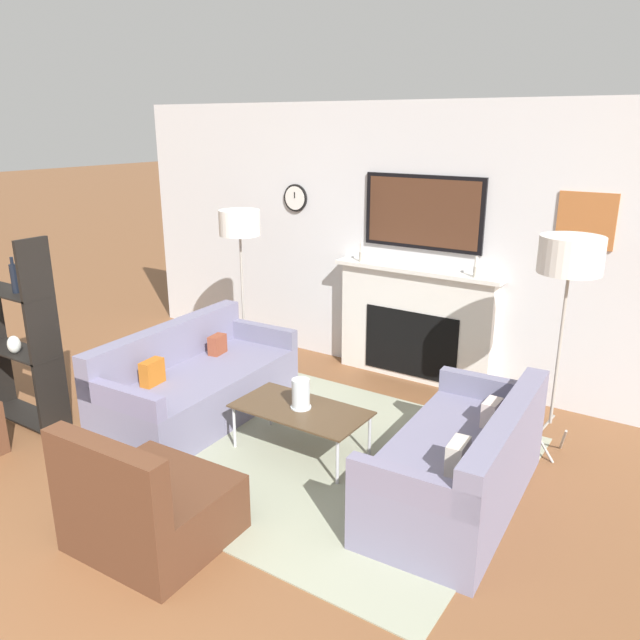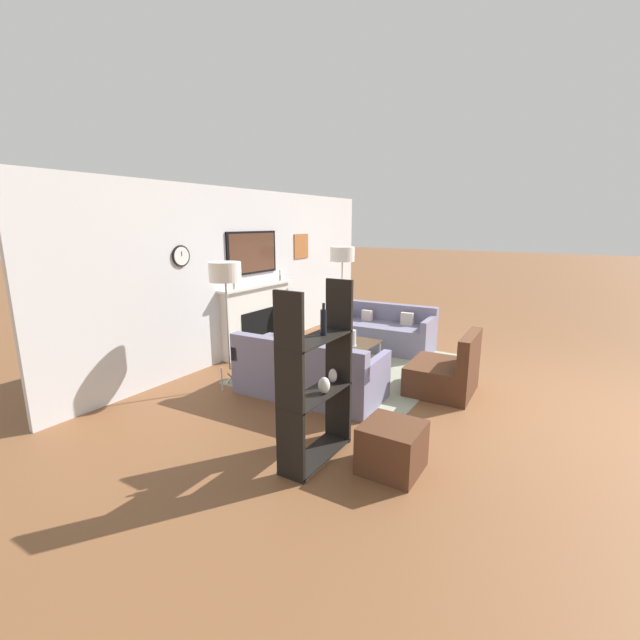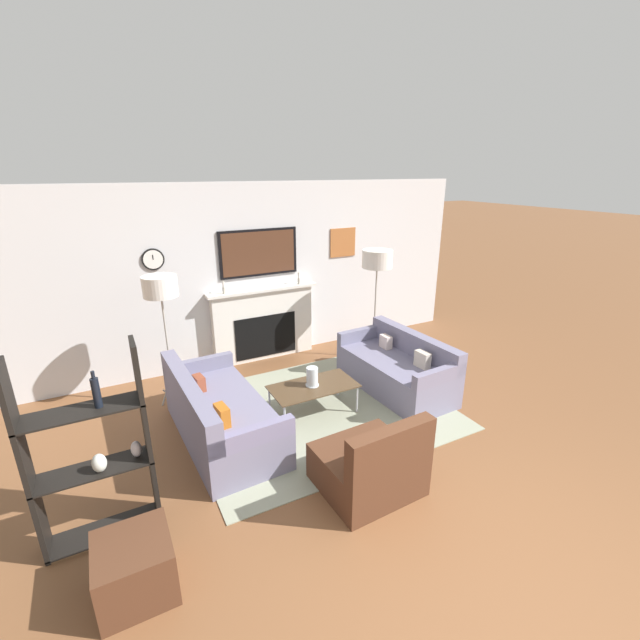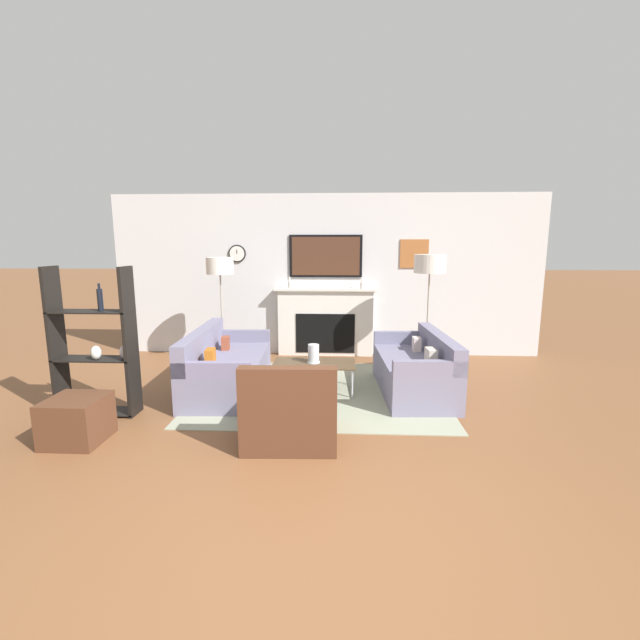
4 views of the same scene
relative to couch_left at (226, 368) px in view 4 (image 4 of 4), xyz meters
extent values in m
plane|color=brown|center=(1.23, -2.76, -0.28)|extent=(60.00, 60.00, 0.00)
cube|color=silver|center=(1.23, 1.95, 1.07)|extent=(7.21, 0.07, 2.70)
cube|color=silver|center=(1.23, 1.84, 0.27)|extent=(1.60, 0.16, 1.11)
cube|color=black|center=(1.23, 1.75, 0.11)|extent=(0.99, 0.01, 0.67)
cube|color=silver|center=(1.23, 1.82, 0.85)|extent=(1.72, 0.22, 0.04)
cylinder|color=#B2AD9E|center=(0.63, 1.79, 0.92)|extent=(0.04, 0.04, 0.10)
cylinder|color=white|center=(0.63, 1.79, 1.01)|extent=(0.03, 0.03, 0.09)
cylinder|color=#B2AD9E|center=(1.83, 1.79, 0.92)|extent=(0.04, 0.04, 0.10)
cylinder|color=white|center=(1.83, 1.79, 1.01)|extent=(0.03, 0.03, 0.09)
cube|color=black|center=(1.23, 1.91, 1.40)|extent=(1.22, 0.04, 0.70)
cube|color=#4C2D1E|center=(1.23, 1.89, 1.40)|extent=(1.13, 0.01, 0.63)
cylinder|color=black|center=(-0.26, 1.90, 1.44)|extent=(0.29, 0.02, 0.29)
cylinder|color=silver|center=(-0.26, 1.89, 1.44)|extent=(0.25, 0.00, 0.25)
cube|color=black|center=(-0.26, 1.89, 1.47)|extent=(0.01, 0.00, 0.06)
cube|color=#A75F2F|center=(2.70, 1.91, 1.44)|extent=(0.47, 0.02, 0.47)
cube|color=gray|center=(1.23, 0.00, -0.28)|extent=(3.07, 2.56, 0.01)
cube|color=slate|center=(0.05, 0.00, -0.06)|extent=(0.95, 1.90, 0.44)
cube|color=slate|center=(-0.30, -0.01, 0.33)|extent=(0.25, 1.86, 0.36)
cube|color=slate|center=(0.00, 0.88, 0.24)|extent=(0.86, 0.14, 0.18)
cube|color=slate|center=(0.09, -0.87, 0.24)|extent=(0.86, 0.14, 0.18)
cube|color=brown|center=(-0.10, 0.41, 0.24)|extent=(0.12, 0.19, 0.18)
cube|color=#B45E1A|center=(-0.06, -0.42, 0.26)|extent=(0.12, 0.22, 0.21)
cube|color=slate|center=(2.42, 0.00, -0.05)|extent=(0.89, 1.71, 0.46)
cube|color=slate|center=(2.74, 0.02, 0.33)|extent=(0.25, 1.67, 0.30)
cube|color=slate|center=(2.46, -0.78, 0.27)|extent=(0.81, 0.14, 0.18)
cube|color=slate|center=(2.38, 0.79, 0.27)|extent=(0.81, 0.14, 0.18)
cube|color=beige|center=(2.56, -0.36, 0.28)|extent=(0.12, 0.22, 0.21)
cube|color=beige|center=(2.52, 0.38, 0.27)|extent=(0.10, 0.18, 0.18)
cube|color=#52301E|center=(1.02, -1.41, -0.09)|extent=(0.90, 0.83, 0.38)
cube|color=#52301E|center=(1.03, -1.74, 0.32)|extent=(0.87, 0.17, 0.44)
cube|color=#4C3823|center=(1.16, -0.03, 0.09)|extent=(1.05, 0.55, 0.02)
cylinder|color=#B7B7BC|center=(0.67, -0.26, -0.10)|extent=(0.02, 0.02, 0.37)
cylinder|color=#B7B7BC|center=(1.64, -0.26, -0.10)|extent=(0.02, 0.02, 0.37)
cylinder|color=#B7B7BC|center=(0.67, 0.20, -0.10)|extent=(0.02, 0.02, 0.37)
cylinder|color=#B7B7BC|center=(1.64, 0.20, -0.10)|extent=(0.02, 0.02, 0.37)
cylinder|color=silver|center=(1.15, -0.02, 0.22)|extent=(0.14, 0.14, 0.24)
cylinder|color=silver|center=(1.15, -0.02, 0.17)|extent=(0.08, 0.08, 0.13)
cylinder|color=silver|center=(1.15, -0.02, 0.11)|extent=(0.16, 0.16, 0.01)
cylinder|color=#9E998E|center=(-0.22, 1.07, -0.15)|extent=(0.09, 0.23, 0.27)
cylinder|color=#9E998E|center=(-0.40, 1.12, -0.15)|extent=(0.17, 0.19, 0.27)
cylinder|color=#9E998E|center=(-0.34, 0.93, -0.15)|extent=(0.23, 0.07, 0.27)
cylinder|color=#9E998E|center=(-0.32, 1.04, 0.57)|extent=(0.02, 0.02, 1.18)
cylinder|color=white|center=(-0.32, 1.04, 1.28)|extent=(0.41, 0.41, 0.25)
cylinder|color=#9E998E|center=(2.89, 1.07, -0.15)|extent=(0.09, 0.23, 0.28)
cylinder|color=#9E998E|center=(2.70, 1.12, -0.15)|extent=(0.17, 0.19, 0.28)
cylinder|color=#9E998E|center=(2.76, 0.93, -0.15)|extent=(0.23, 0.07, 0.28)
cylinder|color=#9E998E|center=(2.78, 1.04, 0.58)|extent=(0.02, 0.02, 1.20)
cylinder|color=white|center=(2.78, 1.04, 1.31)|extent=(0.46, 0.46, 0.27)
cube|color=black|center=(-1.62, -0.87, 0.54)|extent=(0.04, 0.28, 1.65)
cube|color=black|center=(-0.79, -0.87, 0.54)|extent=(0.04, 0.28, 1.65)
cube|color=black|center=(-1.21, -0.87, -0.25)|extent=(0.87, 0.28, 0.02)
cube|color=black|center=(-1.21, -0.87, 0.35)|extent=(0.87, 0.28, 0.01)
cube|color=black|center=(-1.21, -0.87, 0.88)|extent=(0.87, 0.28, 0.02)
cylinder|color=black|center=(-1.09, -0.88, 1.01)|extent=(0.06, 0.06, 0.24)
cylinder|color=black|center=(-1.09, -0.88, 1.15)|extent=(0.03, 0.03, 0.06)
ellipsoid|color=silver|center=(-1.16, -0.93, 0.44)|extent=(0.11, 0.11, 0.15)
ellipsoid|color=silver|center=(-0.88, -0.86, 0.43)|extent=(0.08, 0.08, 0.14)
cube|color=#52301E|center=(-1.03, -1.56, -0.06)|extent=(0.51, 0.51, 0.44)
camera|label=1|loc=(3.71, -3.61, 2.22)|focal=35.00mm
camera|label=2|loc=(-4.30, -2.81, 1.88)|focal=24.00mm
camera|label=3|loc=(-0.93, -4.15, 2.58)|focal=24.00mm
camera|label=4|loc=(1.50, -5.30, 1.59)|focal=24.00mm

